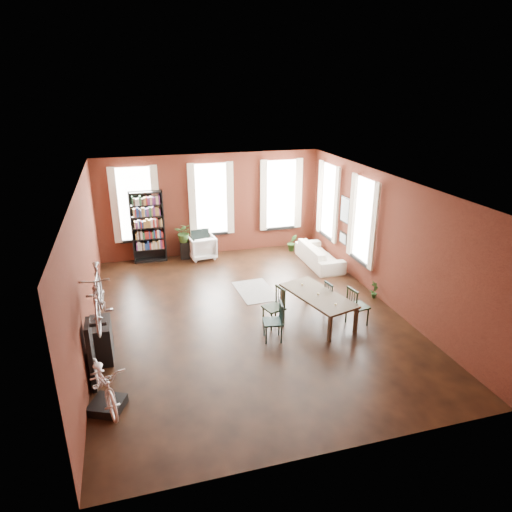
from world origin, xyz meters
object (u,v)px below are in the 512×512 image
object	(u,v)px
dining_chair_a	(273,322)
bookshelf	(148,227)
dining_table	(317,307)
dining_chair_c	(358,306)
plant_stand	(185,250)
white_armchair	(202,246)
dining_chair_d	(333,297)
bike_trainer	(107,405)
dining_chair_b	(274,307)
cream_sofa	(320,252)
console_table	(102,340)
bicycle_floor	(101,362)

from	to	relation	value
dining_chair_a	bookshelf	world-z (taller)	bookshelf
dining_table	dining_chair_a	bearing A→B (deg)	-171.74
dining_chair_c	plant_stand	xyz separation A→B (m)	(-3.24, 5.29, -0.19)
white_armchair	plant_stand	world-z (taller)	white_armchair
dining_chair_d	bike_trainer	size ratio (longest dim) A/B	1.51
dining_chair_a	dining_chair_b	xyz separation A→B (m)	(0.21, 0.58, 0.02)
dining_chair_d	dining_chair_a	bearing A→B (deg)	104.17
dining_chair_b	cream_sofa	distance (m)	4.07
dining_chair_b	plant_stand	xyz separation A→B (m)	(-1.38, 4.82, -0.18)
bookshelf	plant_stand	bearing A→B (deg)	-4.12
dining_chair_c	console_table	world-z (taller)	dining_chair_c
white_armchair	bicycle_floor	distance (m)	7.22
bicycle_floor	bookshelf	bearing A→B (deg)	65.17
bicycle_floor	white_armchair	bearing A→B (deg)	52.33
console_table	dining_table	bearing A→B (deg)	3.24
console_table	bike_trainer	bearing A→B (deg)	-86.36
dining_chair_a	white_armchair	bearing A→B (deg)	-163.33
dining_chair_d	dining_chair_c	bearing A→B (deg)	-166.55
bookshelf	dining_chair_a	bearing A→B (deg)	-67.84
dining_chair_a	dining_chair_b	bearing A→B (deg)	170.16
bike_trainer	white_armchair	bearing A→B (deg)	67.43
cream_sofa	bicycle_floor	distance (m)	8.02
dining_chair_c	cream_sofa	bearing A→B (deg)	-20.06
bike_trainer	console_table	distance (m)	1.69
dining_chair_c	dining_chair_a	bearing A→B (deg)	83.18
dining_chair_c	bicycle_floor	world-z (taller)	bicycle_floor
dining_table	bicycle_floor	bearing A→B (deg)	-172.84
dining_chair_d	bicycle_floor	size ratio (longest dim) A/B	0.51
bookshelf	bicycle_floor	bearing A→B (deg)	-99.71
dining_chair_a	dining_chair_c	world-z (taller)	dining_chair_c
cream_sofa	bicycle_floor	xyz separation A→B (m)	(-6.12, -5.15, 0.53)
dining_table	bookshelf	xyz separation A→B (m)	(-3.50, 4.93, 0.77)
white_armchair	plant_stand	xyz separation A→B (m)	(-0.53, 0.13, -0.13)
dining_chair_a	plant_stand	world-z (taller)	dining_chair_a
console_table	bicycle_floor	world-z (taller)	bicycle_floor
bookshelf	white_armchair	bearing A→B (deg)	-7.32
bookshelf	cream_sofa	size ratio (longest dim) A/B	1.06
dining_table	bike_trainer	bearing A→B (deg)	-172.85
dining_chair_d	white_armchair	world-z (taller)	white_armchair
plant_stand	bicycle_floor	bearing A→B (deg)	-108.25
dining_chair_c	plant_stand	world-z (taller)	dining_chair_c
cream_sofa	console_table	bearing A→B (deg)	119.33
white_armchair	dining_chair_b	bearing A→B (deg)	94.23
bookshelf	console_table	world-z (taller)	bookshelf
dining_table	dining_chair_b	size ratio (longest dim) A/B	2.11
bookshelf	white_armchair	world-z (taller)	bookshelf
dining_chair_d	dining_chair_b	bearing A→B (deg)	87.75
dining_chair_a	bicycle_floor	bearing A→B (deg)	-58.36
dining_chair_a	dining_chair_d	bearing A→B (deg)	123.50
dining_table	dining_chair_c	xyz separation A→B (m)	(0.80, -0.44, 0.13)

